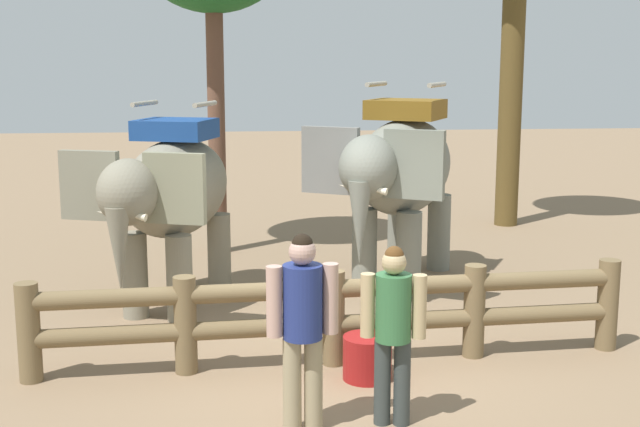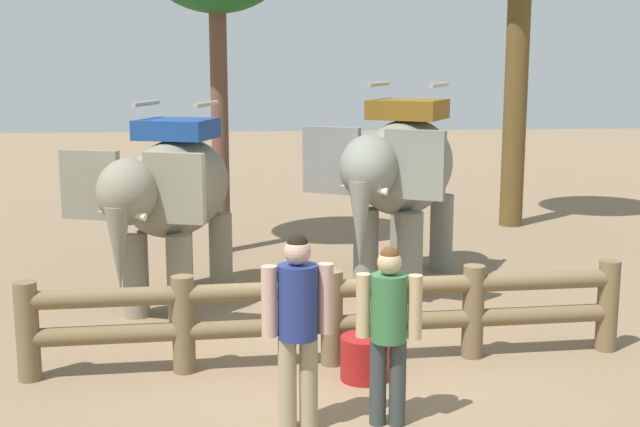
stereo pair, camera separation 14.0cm
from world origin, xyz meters
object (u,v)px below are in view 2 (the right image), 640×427
(elephant_center, at_px, (402,172))
(tourist_woman_in_black, at_px, (298,318))
(elephant_near_left, at_px, (172,194))
(log_fence, at_px, (332,311))
(tourist_man_in_blue, at_px, (389,323))
(feed_bucket, at_px, (365,358))

(elephant_center, bearing_deg, tourist_woman_in_black, -110.20)
(elephant_near_left, relative_size, elephant_center, 0.95)
(log_fence, bearing_deg, elephant_center, 67.71)
(elephant_near_left, bearing_deg, elephant_center, 15.84)
(log_fence, distance_m, tourist_woman_in_black, 1.76)
(log_fence, relative_size, elephant_near_left, 2.02)
(log_fence, distance_m, elephant_center, 3.71)
(tourist_woman_in_black, distance_m, tourist_man_in_blue, 0.82)
(elephant_near_left, height_order, tourist_woman_in_black, elephant_near_left)
(elephant_center, distance_m, tourist_man_in_blue, 5.02)
(log_fence, xyz_separation_m, tourist_man_in_blue, (0.35, -1.59, 0.36))
(elephant_center, distance_m, tourist_woman_in_black, 5.29)
(log_fence, height_order, elephant_center, elephant_center)
(elephant_near_left, relative_size, tourist_man_in_blue, 1.96)
(elephant_near_left, height_order, tourist_man_in_blue, elephant_near_left)
(elephant_near_left, height_order, feed_bucket, elephant_near_left)
(elephant_center, bearing_deg, log_fence, -112.29)
(elephant_near_left, xyz_separation_m, tourist_man_in_blue, (2.24, -3.96, -0.57))
(log_fence, relative_size, elephant_center, 1.91)
(log_fence, bearing_deg, tourist_woman_in_black, -105.85)
(elephant_center, relative_size, tourist_woman_in_black, 1.91)
(log_fence, distance_m, tourist_man_in_blue, 1.66)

